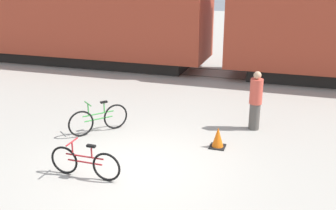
% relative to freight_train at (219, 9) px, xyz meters
% --- Properties ---
extents(ground_plane, '(80.00, 80.00, 0.00)m').
position_rel_freight_train_xyz_m(ground_plane, '(0.00, -9.43, -2.86)').
color(ground_plane, '#A8A399').
extents(freight_train, '(50.85, 2.89, 5.41)m').
position_rel_freight_train_xyz_m(freight_train, '(0.00, 0.00, 0.00)').
color(freight_train, black).
rests_on(freight_train, ground_plane).
extents(rail_near, '(62.85, 0.07, 0.01)m').
position_rel_freight_train_xyz_m(rail_near, '(0.00, -0.72, -2.85)').
color(rail_near, '#4C4238').
rests_on(rail_near, ground_plane).
extents(rail_far, '(62.85, 0.07, 0.01)m').
position_rel_freight_train_xyz_m(rail_far, '(0.00, 0.72, -2.85)').
color(rail_far, '#4C4238').
rests_on(rail_far, ground_plane).
extents(bicycle_green, '(1.17, 1.42, 0.92)m').
position_rel_freight_train_xyz_m(bicycle_green, '(-1.80, -7.86, -2.46)').
color(bicycle_green, black).
rests_on(bicycle_green, ground_plane).
extents(bicycle_maroon, '(1.71, 0.46, 0.83)m').
position_rel_freight_train_xyz_m(bicycle_maroon, '(-0.88, -10.28, -2.50)').
color(bicycle_maroon, black).
rests_on(bicycle_maroon, ground_plane).
extents(person_in_red, '(0.36, 0.36, 1.72)m').
position_rel_freight_train_xyz_m(person_in_red, '(2.35, -6.24, -2.00)').
color(person_in_red, '#514C47').
rests_on(person_in_red, ground_plane).
extents(traffic_cone, '(0.40, 0.40, 0.55)m').
position_rel_freight_train_xyz_m(traffic_cone, '(1.60, -7.81, -2.60)').
color(traffic_cone, black).
rests_on(traffic_cone, ground_plane).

